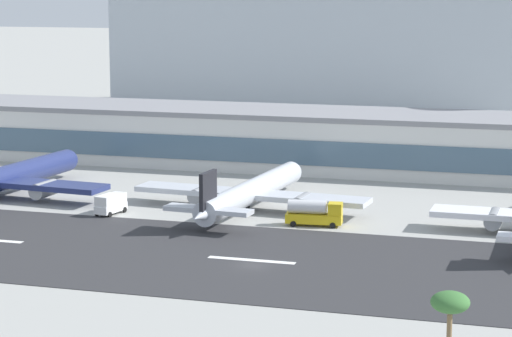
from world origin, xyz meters
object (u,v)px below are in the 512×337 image
at_px(terminal_building, 320,140).
at_px(palm_tree_1, 450,307).
at_px(distant_hotel_block, 319,48).
at_px(service_fuel_truck_1, 314,213).
at_px(service_box_truck_0, 111,203).
at_px(airliner_black_tail_gate_1, 248,193).

distance_m(terminal_building, palm_tree_1, 121.08).
xyz_separation_m(distant_hotel_block, service_fuel_truck_1, (35.17, -151.27, -15.78)).
bearing_deg(service_box_truck_0, terminal_building, -13.26).
bearing_deg(palm_tree_1, service_box_truck_0, 133.69).
distance_m(distant_hotel_block, service_fuel_truck_1, 156.11).
bearing_deg(service_box_truck_0, distant_hotel_block, 10.65).
height_order(airliner_black_tail_gate_1, palm_tree_1, palm_tree_1).
relative_size(terminal_building, airliner_black_tail_gate_1, 4.32).
distance_m(distant_hotel_block, service_box_truck_0, 153.40).
bearing_deg(service_fuel_truck_1, palm_tree_1, -73.35).
height_order(terminal_building, airliner_black_tail_gate_1, terminal_building).
relative_size(airliner_black_tail_gate_1, palm_tree_1, 4.25).
distance_m(service_box_truck_0, palm_tree_1, 87.67).
bearing_deg(service_fuel_truck_1, airliner_black_tail_gate_1, 143.48).
distance_m(terminal_building, distant_hotel_block, 104.50).
xyz_separation_m(terminal_building, airliner_black_tail_gate_1, (-1.75, -42.98, -2.85)).
xyz_separation_m(service_box_truck_0, palm_tree_1, (60.35, -63.18, 7.11)).
xyz_separation_m(terminal_building, service_box_truck_0, (-21.96, -51.61, -3.95)).
relative_size(service_box_truck_0, palm_tree_1, 0.62).
bearing_deg(airliner_black_tail_gate_1, distant_hotel_block, 13.56).
height_order(distant_hotel_block, service_fuel_truck_1, distant_hotel_block).
distance_m(distant_hotel_block, palm_tree_1, 224.81).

